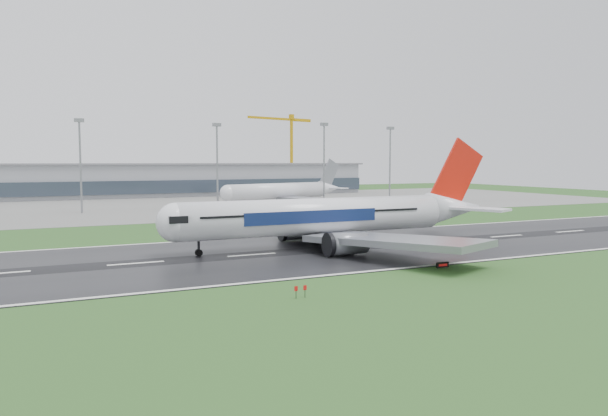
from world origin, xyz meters
name	(u,v)px	position (x,y,z in m)	size (l,w,h in m)	color
ground	(252,255)	(0.00, 0.00, 0.00)	(520.00, 520.00, 0.00)	#224B1B
runway	(252,255)	(0.00, 0.00, 0.05)	(400.00, 45.00, 0.10)	black
apron	(140,205)	(0.00, 125.00, 0.04)	(400.00, 130.00, 0.08)	slate
terminal	(120,181)	(0.00, 185.00, 7.50)	(240.00, 36.00, 15.00)	gray
main_airliner	(339,194)	(18.82, 2.48, 10.42)	(69.94, 66.60, 20.65)	white
parked_airliner	(282,183)	(50.22, 105.69, 8.59)	(58.04, 54.04, 17.01)	silver
tower_crane	(292,153)	(95.45, 200.00, 21.56)	(43.59, 2.38, 43.13)	#C08B09
runway_sign	(442,265)	(22.71, -24.40, 0.52)	(2.30, 0.26, 1.04)	black
floodmast_2	(81,168)	(-22.07, 100.00, 14.55)	(0.64, 0.64, 29.10)	gray
floodmast_3	(217,168)	(22.94, 100.00, 14.45)	(0.64, 0.64, 28.90)	gray
floodmast_4	(324,165)	(65.24, 100.00, 15.11)	(0.64, 0.64, 30.21)	gray
floodmast_5	(390,166)	(95.36, 100.00, 14.74)	(0.64, 0.64, 29.47)	gray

